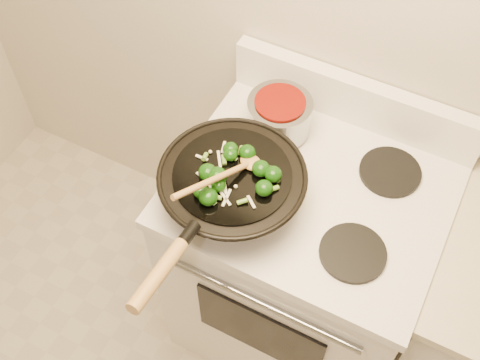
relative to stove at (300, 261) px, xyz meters
The scene contains 5 objects.
stove is the anchor object (origin of this frame).
wok 0.58m from the stove, 138.70° to the right, with size 0.40×0.67×0.21m.
stirfry 0.65m from the stove, 136.71° to the right, with size 0.24×0.22×0.05m.
wooden_spoon 0.67m from the stove, 135.17° to the right, with size 0.13×0.29×0.11m.
saucepan 0.57m from the stove, 141.14° to the left, with size 0.19×0.31×0.11m.
Camera 1 is at (0.09, 0.20, 2.33)m, focal length 45.00 mm.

